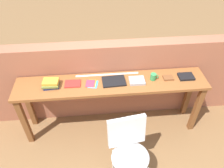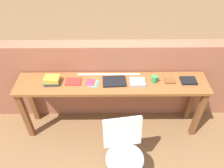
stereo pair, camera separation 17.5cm
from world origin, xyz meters
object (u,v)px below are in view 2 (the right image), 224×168
chair_white_moulded (124,149)px  book_stack_leftmost (52,80)px  book_repair_rightmost (188,81)px  leather_journal_brown (170,81)px  pamphlet_pile_colourful (92,83)px  mug (155,79)px  magazine_cycling (73,82)px  book_open_centre (114,81)px

chair_white_moulded → book_stack_leftmost: size_ratio=4.28×
chair_white_moulded → book_repair_rightmost: (0.86, 0.77, 0.37)m
book_stack_leftmost → leather_journal_brown: (1.52, 0.01, -0.03)m
book_stack_leftmost → pamphlet_pile_colourful: 0.51m
mug → pamphlet_pile_colourful: bearing=-178.8°
magazine_cycling → book_open_centre: bearing=0.6°
book_stack_leftmost → mug: bearing=0.3°
pamphlet_pile_colourful → mug: 0.81m
magazine_cycling → book_repair_rightmost: size_ratio=1.01×
chair_white_moulded → book_repair_rightmost: size_ratio=4.47×
leather_journal_brown → book_repair_rightmost: book_repair_rightmost is taller
leather_journal_brown → magazine_cycling: bearing=-179.3°
chair_white_moulded → book_repair_rightmost: book_repair_rightmost is taller
pamphlet_pile_colourful → book_stack_leftmost: bearing=179.0°
leather_journal_brown → book_repair_rightmost: 0.24m
pamphlet_pile_colourful → book_repair_rightmost: 1.25m
pamphlet_pile_colourful → mug: mug is taller
book_open_centre → leather_journal_brown: bearing=-2.6°
chair_white_moulded → book_open_centre: bearing=97.4°
book_stack_leftmost → mug: mug is taller
magazine_cycling → book_repair_rightmost: 1.49m
book_stack_leftmost → book_repair_rightmost: bearing=0.2°
magazine_cycling → book_repair_rightmost: (1.49, -0.00, 0.01)m
magazine_cycling → mug: mug is taller
magazine_cycling → pamphlet_pile_colourful: magazine_cycling is taller
book_stack_leftmost → book_repair_rightmost: book_stack_leftmost is taller
book_open_centre → book_repair_rightmost: book_repair_rightmost is taller
chair_white_moulded → book_open_centre: book_open_centre is taller
leather_journal_brown → mug: bearing=-179.5°
book_stack_leftmost → book_repair_rightmost: 1.76m
chair_white_moulded → mug: (0.42, 0.77, 0.40)m
chair_white_moulded → pamphlet_pile_colourful: size_ratio=4.85×
leather_journal_brown → chair_white_moulded: bearing=-128.0°
chair_white_moulded → leather_journal_brown: 1.06m
chair_white_moulded → book_open_centre: (-0.10, 0.77, 0.36)m
magazine_cycling → mug: 1.05m
book_open_centre → chair_white_moulded: bearing=-85.4°
mug → book_stack_leftmost: bearing=-179.7°
book_stack_leftmost → book_open_centre: size_ratio=0.70×
chair_white_moulded → magazine_cycling: (-0.63, 0.78, 0.36)m
book_stack_leftmost → book_open_centre: book_stack_leftmost is taller
chair_white_moulded → book_repair_rightmost: 1.21m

